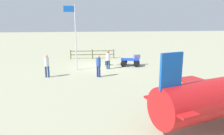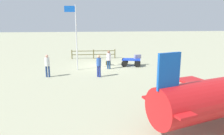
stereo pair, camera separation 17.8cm
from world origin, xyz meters
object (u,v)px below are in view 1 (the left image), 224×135
suitcase_dark (107,63)px  worker_lead (108,58)px  suitcase_maroon (137,56)px  worker_supervisor (47,64)px  luggage_cart (130,61)px  flagpole (74,33)px  worker_trailing (98,64)px

suitcase_dark → worker_lead: bearing=85.5°
suitcase_maroon → worker_supervisor: size_ratio=0.39×
luggage_cart → flagpole: (5.06, 1.03, 2.75)m
worker_supervisor → flagpole: (-2.06, -2.21, 2.18)m
flagpole → suitcase_maroon: bearing=-168.0°
suitcase_dark → worker_supervisor: 6.45m
luggage_cart → worker_lead: 2.48m
worker_supervisor → worker_trailing: bearing=173.7°
suitcase_maroon → flagpole: 6.32m
suitcase_maroon → luggage_cart: bearing=15.8°
luggage_cart → flagpole: size_ratio=0.36×
suitcase_maroon → worker_lead: bearing=22.0°
luggage_cart → suitcase_dark: 2.21m
luggage_cart → worker_supervisor: worker_supervisor is taller
luggage_cart → suitcase_dark: luggage_cart is taller
luggage_cart → worker_lead: size_ratio=1.21×
luggage_cart → suitcase_maroon: suitcase_maroon is taller
worker_supervisor → suitcase_maroon: bearing=-156.2°
suitcase_dark → flagpole: bearing=30.0°
suitcase_maroon → suitcase_dark: (2.76, -0.50, -0.68)m
worker_lead → flagpole: (2.85, 0.05, 2.24)m
worker_lead → flagpole: 3.62m
luggage_cart → worker_lead: bearing=23.8°
flagpole → suitcase_dark: bearing=-150.0°
suitcase_maroon → worker_lead: 3.12m
worker_lead → flagpole: flagpole is taller
luggage_cart → suitcase_maroon: 0.80m
luggage_cart → worker_supervisor: (7.13, 3.24, 0.57)m
worker_supervisor → flagpole: flagpole is taller
worker_lead → worker_supervisor: size_ratio=0.95×
luggage_cart → worker_lead: worker_lead is taller
flagpole → worker_supervisor: bearing=47.0°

